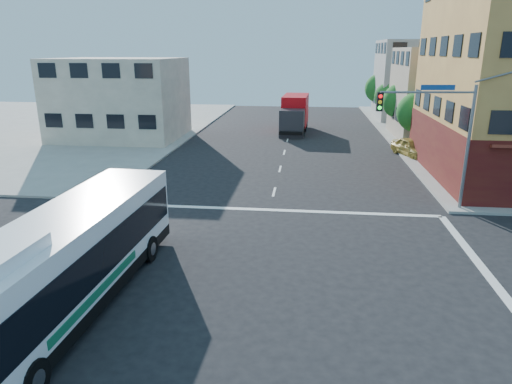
# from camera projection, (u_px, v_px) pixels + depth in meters

# --- Properties ---
(ground) EXTENTS (120.00, 120.00, 0.00)m
(ground) POSITION_uv_depth(u_px,v_px,m) (248.00, 294.00, 17.05)
(ground) COLOR black
(ground) RESTS_ON ground
(building_east_near) EXTENTS (12.06, 10.06, 9.00)m
(building_east_near) POSITION_uv_depth(u_px,v_px,m) (458.00, 94.00, 46.10)
(building_east_near) COLOR tan
(building_east_near) RESTS_ON ground
(building_east_far) EXTENTS (12.06, 10.06, 10.00)m
(building_east_far) POSITION_uv_depth(u_px,v_px,m) (425.00, 80.00, 59.23)
(building_east_far) COLOR #999994
(building_east_far) RESTS_ON ground
(building_west) EXTENTS (12.06, 10.06, 8.00)m
(building_west) POSITION_uv_depth(u_px,v_px,m) (120.00, 99.00, 46.15)
(building_west) COLOR beige
(building_west) RESTS_ON ground
(signal_mast_ne) EXTENTS (7.91, 1.13, 8.07)m
(signal_mast_ne) POSITION_uv_depth(u_px,v_px,m) (439.00, 123.00, 24.66)
(signal_mast_ne) COLOR slate
(signal_mast_ne) RESTS_ON ground
(street_tree_a) EXTENTS (3.60, 3.60, 5.53)m
(street_tree_a) POSITION_uv_depth(u_px,v_px,m) (418.00, 110.00, 41.18)
(street_tree_a) COLOR #392714
(street_tree_a) RESTS_ON ground
(street_tree_b) EXTENTS (3.80, 3.80, 5.79)m
(street_tree_b) POSITION_uv_depth(u_px,v_px,m) (402.00, 99.00, 48.72)
(street_tree_b) COLOR #392714
(street_tree_b) RESTS_ON ground
(street_tree_c) EXTENTS (3.40, 3.40, 5.29)m
(street_tree_c) POSITION_uv_depth(u_px,v_px,m) (389.00, 95.00, 56.40)
(street_tree_c) COLOR #392714
(street_tree_c) RESTS_ON ground
(street_tree_d) EXTENTS (4.00, 4.00, 6.03)m
(street_tree_d) POSITION_uv_depth(u_px,v_px,m) (380.00, 86.00, 63.86)
(street_tree_d) COLOR #392714
(street_tree_d) RESTS_ON ground
(transit_bus) EXTENTS (3.21, 13.02, 3.83)m
(transit_bus) POSITION_uv_depth(u_px,v_px,m) (66.00, 261.00, 15.49)
(transit_bus) COLOR black
(transit_bus) RESTS_ON ground
(box_truck) EXTENTS (2.98, 8.89, 3.95)m
(box_truck) POSITION_uv_depth(u_px,v_px,m) (295.00, 115.00, 50.51)
(box_truck) COLOR #27272D
(box_truck) RESTS_ON ground
(parked_car) EXTENTS (3.22, 4.83, 1.53)m
(parked_car) POSITION_uv_depth(u_px,v_px,m) (411.00, 147.00, 39.10)
(parked_car) COLOR gold
(parked_car) RESTS_ON ground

